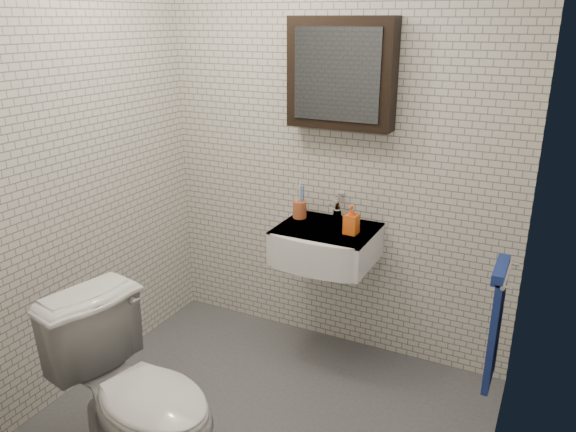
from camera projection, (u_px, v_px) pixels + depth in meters
The scene contains 9 objects.
ground at pixel (256, 428), 2.87m from camera, with size 2.20×2.00×0.01m, color #4A4C51.
room_shell at pixel (249, 148), 2.38m from camera, with size 2.22×2.02×2.51m.
washbasin at pixel (324, 245), 3.22m from camera, with size 0.55×0.50×0.20m.
faucet at pixel (337, 209), 3.33m from camera, with size 0.06×0.20×0.15m.
mirror_cabinet at pixel (341, 74), 3.06m from camera, with size 0.60×0.15×0.60m.
towel_rail at pixel (496, 320), 2.49m from camera, with size 0.09×0.30×0.58m.
toothbrush_cup at pixel (300, 209), 3.36m from camera, with size 0.09×0.09×0.23m.
soap_bottle at pixel (351, 219), 3.11m from camera, with size 0.08×0.08×0.17m, color orange.
toilet at pixel (139, 398), 2.45m from camera, with size 0.47×0.82×0.84m, color silver.
Camera 1 is at (1.19, -2.02, 1.99)m, focal length 35.00 mm.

